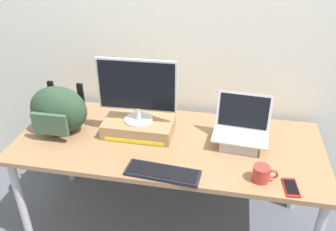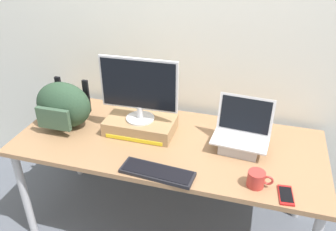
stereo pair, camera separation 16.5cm
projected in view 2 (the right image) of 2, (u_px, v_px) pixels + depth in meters
The scene contains 11 objects.
ground_plane at pixel (168, 223), 2.52m from camera, with size 20.00×20.00×0.00m, color #515660.
back_wall at pixel (189, 25), 2.28m from camera, with size 7.00×0.10×2.60m, color silver.
desk at pixel (168, 149), 2.19m from camera, with size 1.87×0.78×0.71m.
toner_box_yellow at pixel (141, 125), 2.23m from camera, with size 0.43×0.26×0.09m.
desktop_monitor at pixel (139, 89), 2.10m from camera, with size 0.48×0.18×0.41m.
open_laptop at pixel (241, 139), 2.07m from camera, with size 0.34×0.25×0.30m.
external_keyboard at pixel (157, 172), 1.88m from camera, with size 0.41×0.16×0.02m.
messenger_backpack at pixel (63, 105), 2.24m from camera, with size 0.37×0.28×0.31m.
coffee_mug at pixel (257, 179), 1.78m from camera, with size 0.13×0.09×0.09m.
cell_phone at pixel (286, 195), 1.74m from camera, with size 0.08×0.15×0.01m.
plush_toy at pixel (131, 104), 2.49m from camera, with size 0.08×0.08×0.08m.
Camera 2 is at (0.50, -1.73, 1.92)m, focal length 37.53 mm.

